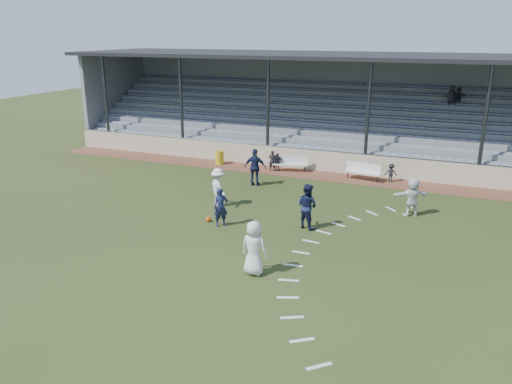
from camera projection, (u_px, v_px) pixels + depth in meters
ground at (232, 241)px, 19.75m from camera, size 90.00×90.00×0.00m
cinder_track at (308, 174)px, 28.99m from camera, size 34.00×2.00×0.02m
retaining_wall at (314, 160)px, 29.73m from camera, size 34.00×0.18×1.20m
bench_left at (291, 162)px, 29.45m from camera, size 2.04×0.95×0.95m
bench_right at (363, 170)px, 27.69m from camera, size 2.04×0.75×0.95m
trash_bin at (220, 158)px, 31.06m from camera, size 0.52×0.52×0.83m
football at (208, 219)px, 21.74m from camera, size 0.23×0.23×0.23m
player_white_lead at (254, 248)px, 16.80m from camera, size 0.97×0.67×1.91m
player_navy_lead at (221, 207)px, 21.06m from camera, size 0.72×0.69×1.66m
player_navy_mid at (307, 206)px, 20.82m from camera, size 1.13×1.02×1.93m
player_white_wing at (218, 188)px, 23.44m from camera, size 1.36×1.26×1.84m
player_navy_wing at (255, 167)px, 26.61m from camera, size 1.24×0.67×2.01m
player_white_back at (412, 197)px, 22.23m from camera, size 1.70×1.20×1.77m
sub_left_near at (272, 161)px, 29.50m from camera, size 0.51×0.40×1.22m
sub_left_far at (278, 162)px, 29.47m from camera, size 0.68×0.42×1.08m
sub_right at (391, 173)px, 27.34m from camera, size 0.69×0.43×1.03m
grandstand at (334, 121)px, 33.39m from camera, size 34.60×9.00×6.61m
penalty_arc at (334, 258)px, 18.25m from camera, size 3.89×14.63×0.01m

